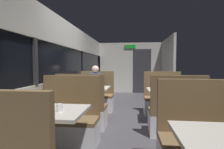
{
  "coord_description": "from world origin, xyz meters",
  "views": [
    {
      "loc": [
        0.11,
        -4.07,
        1.27
      ],
      "look_at": [
        -0.46,
        0.91,
        1.01
      ],
      "focal_mm": 28.53,
      "sensor_mm": 36.0,
      "label": 1
    }
  ],
  "objects_px": {
    "bench_mid_window_facing_entry": "(96,99)",
    "dining_table_rear_aisle": "(168,94)",
    "bench_near_window_facing_entry": "(69,124)",
    "coffee_cup_primary": "(59,108)",
    "bench_front_aisle_facing_entry": "(201,148)",
    "dining_table_mid_window": "(90,91)",
    "seated_passenger": "(96,92)",
    "bench_rear_aisle_facing_entry": "(163,102)",
    "bench_rear_aisle_facing_end": "(176,117)",
    "bench_mid_window_facing_end": "(82,112)",
    "dining_table_near_window": "(47,118)"
  },
  "relations": [
    {
      "from": "bench_mid_window_facing_entry",
      "to": "dining_table_rear_aisle",
      "type": "height_order",
      "value": "bench_mid_window_facing_entry"
    },
    {
      "from": "bench_near_window_facing_entry",
      "to": "coffee_cup_primary",
      "type": "distance_m",
      "value": 0.9
    },
    {
      "from": "bench_mid_window_facing_entry",
      "to": "bench_front_aisle_facing_entry",
      "type": "distance_m",
      "value": 3.32
    },
    {
      "from": "bench_near_window_facing_entry",
      "to": "dining_table_mid_window",
      "type": "xyz_separation_m",
      "value": [
        0.0,
        1.49,
        0.31
      ]
    },
    {
      "from": "dining_table_mid_window",
      "to": "dining_table_rear_aisle",
      "type": "xyz_separation_m",
      "value": [
        1.79,
        -0.2,
        0.0
      ]
    },
    {
      "from": "dining_table_rear_aisle",
      "to": "seated_passenger",
      "type": "distance_m",
      "value": 1.97
    },
    {
      "from": "bench_front_aisle_facing_entry",
      "to": "bench_rear_aisle_facing_entry",
      "type": "distance_m",
      "value": 2.59
    },
    {
      "from": "bench_rear_aisle_facing_end",
      "to": "coffee_cup_primary",
      "type": "bearing_deg",
      "value": -140.04
    },
    {
      "from": "bench_mid_window_facing_entry",
      "to": "bench_rear_aisle_facing_entry",
      "type": "bearing_deg",
      "value": -6.38
    },
    {
      "from": "bench_mid_window_facing_end",
      "to": "seated_passenger",
      "type": "relative_size",
      "value": 0.87
    },
    {
      "from": "bench_near_window_facing_entry",
      "to": "dining_table_near_window",
      "type": "bearing_deg",
      "value": -90.0
    },
    {
      "from": "bench_front_aisle_facing_entry",
      "to": "coffee_cup_primary",
      "type": "height_order",
      "value": "bench_front_aisle_facing_entry"
    },
    {
      "from": "bench_mid_window_facing_entry",
      "to": "bench_near_window_facing_entry",
      "type": "bearing_deg",
      "value": -90.0
    },
    {
      "from": "dining_table_near_window",
      "to": "bench_front_aisle_facing_entry",
      "type": "bearing_deg",
      "value": 3.18
    },
    {
      "from": "coffee_cup_primary",
      "to": "bench_front_aisle_facing_entry",
      "type": "bearing_deg",
      "value": 5.61
    },
    {
      "from": "bench_rear_aisle_facing_entry",
      "to": "dining_table_near_window",
      "type": "bearing_deg",
      "value": -123.64
    },
    {
      "from": "seated_passenger",
      "to": "coffee_cup_primary",
      "type": "height_order",
      "value": "seated_passenger"
    },
    {
      "from": "bench_near_window_facing_entry",
      "to": "bench_front_aisle_facing_entry",
      "type": "distance_m",
      "value": 1.89
    },
    {
      "from": "bench_rear_aisle_facing_entry",
      "to": "bench_near_window_facing_entry",
      "type": "bearing_deg",
      "value": -131.96
    },
    {
      "from": "bench_mid_window_facing_entry",
      "to": "seated_passenger",
      "type": "relative_size",
      "value": 0.87
    },
    {
      "from": "bench_mid_window_facing_entry",
      "to": "bench_rear_aisle_facing_end",
      "type": "height_order",
      "value": "same"
    },
    {
      "from": "dining_table_near_window",
      "to": "bench_rear_aisle_facing_end",
      "type": "relative_size",
      "value": 0.82
    },
    {
      "from": "seated_passenger",
      "to": "coffee_cup_primary",
      "type": "distance_m",
      "value": 2.89
    },
    {
      "from": "bench_front_aisle_facing_entry",
      "to": "dining_table_near_window",
      "type": "bearing_deg",
      "value": -176.82
    },
    {
      "from": "dining_table_rear_aisle",
      "to": "seated_passenger",
      "type": "relative_size",
      "value": 0.71
    },
    {
      "from": "bench_near_window_facing_entry",
      "to": "bench_rear_aisle_facing_end",
      "type": "distance_m",
      "value": 1.89
    },
    {
      "from": "dining_table_near_window",
      "to": "bench_front_aisle_facing_entry",
      "type": "relative_size",
      "value": 0.82
    },
    {
      "from": "bench_rear_aisle_facing_end",
      "to": "coffee_cup_primary",
      "type": "xyz_separation_m",
      "value": [
        -1.61,
        -1.35,
        0.46
      ]
    },
    {
      "from": "dining_table_near_window",
      "to": "bench_mid_window_facing_entry",
      "type": "bearing_deg",
      "value": 90.0
    },
    {
      "from": "dining_table_near_window",
      "to": "bench_near_window_facing_entry",
      "type": "height_order",
      "value": "bench_near_window_facing_entry"
    },
    {
      "from": "bench_front_aisle_facing_entry",
      "to": "bench_rear_aisle_facing_entry",
      "type": "relative_size",
      "value": 1.0
    },
    {
      "from": "bench_mid_window_facing_end",
      "to": "bench_mid_window_facing_entry",
      "type": "relative_size",
      "value": 1.0
    },
    {
      "from": "coffee_cup_primary",
      "to": "bench_rear_aisle_facing_entry",
      "type": "bearing_deg",
      "value": 59.62
    },
    {
      "from": "bench_mid_window_facing_end",
      "to": "dining_table_rear_aisle",
      "type": "xyz_separation_m",
      "value": [
        1.79,
        0.5,
        0.31
      ]
    },
    {
      "from": "bench_near_window_facing_entry",
      "to": "coffee_cup_primary",
      "type": "height_order",
      "value": "bench_near_window_facing_entry"
    },
    {
      "from": "dining_table_near_window",
      "to": "bench_rear_aisle_facing_entry",
      "type": "xyz_separation_m",
      "value": [
        1.79,
        2.69,
        -0.31
      ]
    },
    {
      "from": "bench_rear_aisle_facing_end",
      "to": "dining_table_near_window",
      "type": "bearing_deg",
      "value": -144.2
    },
    {
      "from": "bench_mid_window_facing_end",
      "to": "bench_front_aisle_facing_entry",
      "type": "relative_size",
      "value": 1.0
    },
    {
      "from": "bench_near_window_facing_entry",
      "to": "dining_table_rear_aisle",
      "type": "xyz_separation_m",
      "value": [
        1.79,
        1.29,
        0.31
      ]
    },
    {
      "from": "bench_mid_window_facing_entry",
      "to": "bench_rear_aisle_facing_entry",
      "type": "distance_m",
      "value": 1.8
    },
    {
      "from": "bench_near_window_facing_entry",
      "to": "bench_mid_window_facing_entry",
      "type": "distance_m",
      "value": 2.19
    },
    {
      "from": "bench_front_aisle_facing_entry",
      "to": "dining_table_rear_aisle",
      "type": "distance_m",
      "value": 1.92
    },
    {
      "from": "bench_rear_aisle_facing_entry",
      "to": "bench_rear_aisle_facing_end",
      "type": "bearing_deg",
      "value": -90.0
    },
    {
      "from": "bench_mid_window_facing_entry",
      "to": "coffee_cup_primary",
      "type": "height_order",
      "value": "bench_mid_window_facing_entry"
    },
    {
      "from": "dining_table_near_window",
      "to": "bench_mid_window_facing_end",
      "type": "bearing_deg",
      "value": 90.0
    },
    {
      "from": "dining_table_mid_window",
      "to": "bench_front_aisle_facing_entry",
      "type": "distance_m",
      "value": 2.77
    },
    {
      "from": "bench_front_aisle_facing_entry",
      "to": "seated_passenger",
      "type": "distance_m",
      "value": 3.26
    },
    {
      "from": "dining_table_near_window",
      "to": "dining_table_rear_aisle",
      "type": "relative_size",
      "value": 1.0
    },
    {
      "from": "dining_table_near_window",
      "to": "seated_passenger",
      "type": "xyz_separation_m",
      "value": [
        0.0,
        2.82,
        -0.1
      ]
    },
    {
      "from": "dining_table_near_window",
      "to": "dining_table_rear_aisle",
      "type": "bearing_deg",
      "value": 48.04
    }
  ]
}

